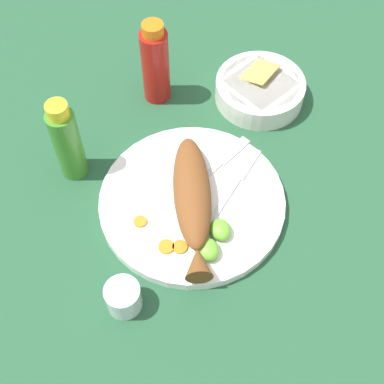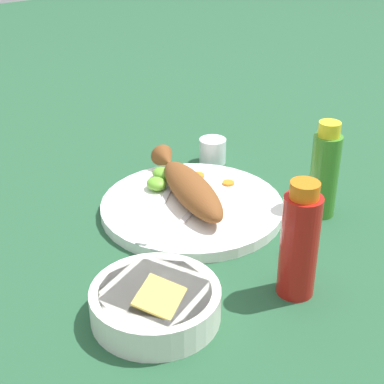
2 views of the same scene
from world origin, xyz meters
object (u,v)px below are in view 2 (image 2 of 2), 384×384
at_px(fork_near, 179,225).
at_px(fork_far, 155,218).
at_px(hot_sauce_bottle_red, 299,242).
at_px(salt_cup, 213,152).
at_px(hot_sauce_bottle_green, 324,172).
at_px(guacamole_bowl, 156,302).
at_px(main_plate, 192,207).
at_px(fried_fish, 189,186).

distance_m(fork_near, fork_far, 0.05).
height_order(fork_near, fork_far, same).
xyz_separation_m(hot_sauce_bottle_red, salt_cup, (-0.39, 0.17, -0.06)).
bearing_deg(hot_sauce_bottle_green, guacamole_bowl, -82.45).
xyz_separation_m(fork_near, hot_sauce_bottle_green, (0.09, 0.23, 0.06)).
distance_m(hot_sauce_bottle_red, salt_cup, 0.43).
height_order(main_plate, hot_sauce_bottle_green, hot_sauce_bottle_green).
distance_m(fork_near, hot_sauce_bottle_green, 0.25).
xyz_separation_m(fork_far, hot_sauce_bottle_red, (0.25, 0.06, 0.06)).
height_order(fork_near, guacamole_bowl, guacamole_bowl).
bearing_deg(fork_near, fork_far, -95.24).
xyz_separation_m(salt_cup, guacamole_bowl, (0.32, -0.35, 0.00)).
relative_size(main_plate, salt_cup, 5.81).
relative_size(main_plate, fork_far, 2.05).
xyz_separation_m(fried_fish, fork_near, (0.06, -0.07, -0.02)).
xyz_separation_m(fork_near, hot_sauce_bottle_red, (0.21, 0.04, 0.06)).
bearing_deg(main_plate, guacamole_bowl, -47.50).
bearing_deg(hot_sauce_bottle_red, hot_sauce_bottle_green, 122.72).
bearing_deg(guacamole_bowl, main_plate, 132.50).
height_order(fried_fish, fork_near, fried_fish).
distance_m(hot_sauce_bottle_red, hot_sauce_bottle_green, 0.22).
relative_size(hot_sauce_bottle_green, salt_cup, 3.11).
bearing_deg(hot_sauce_bottle_red, fork_near, -169.11).
height_order(main_plate, fork_far, fork_far).
height_order(main_plate, salt_cup, salt_cup).
relative_size(fork_near, guacamole_bowl, 1.02).
xyz_separation_m(main_plate, fork_near, (0.05, -0.06, 0.01)).
bearing_deg(fork_far, hot_sauce_bottle_red, 62.45).
xyz_separation_m(fork_far, hot_sauce_bottle_green, (0.13, 0.25, 0.06)).
height_order(fried_fish, hot_sauce_bottle_green, hot_sauce_bottle_green).
bearing_deg(salt_cup, guacamole_bowl, -48.31).
bearing_deg(fried_fish, guacamole_bowl, -30.17).
relative_size(fried_fish, fork_near, 1.54).
bearing_deg(hot_sauce_bottle_green, main_plate, -129.14).
height_order(hot_sauce_bottle_green, salt_cup, hot_sauce_bottle_green).
height_order(fork_far, guacamole_bowl, guacamole_bowl).
distance_m(fork_far, guacamole_bowl, 0.22).
bearing_deg(fork_near, main_plate, -170.15).
bearing_deg(guacamole_bowl, hot_sauce_bottle_green, 97.55).
relative_size(main_plate, hot_sauce_bottle_red, 1.83).
bearing_deg(fork_far, salt_cup, 169.85).
height_order(main_plate, guacamole_bowl, guacamole_bowl).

